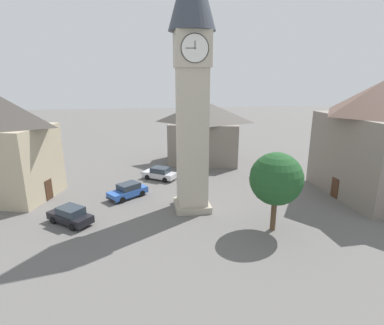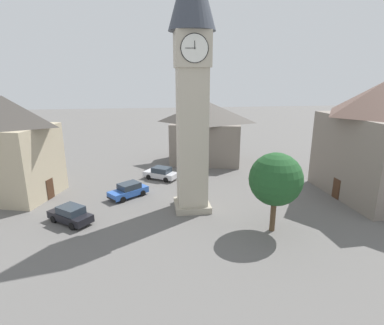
# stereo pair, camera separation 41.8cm
# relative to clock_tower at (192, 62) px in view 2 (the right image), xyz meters

# --- Properties ---
(ground_plane) EXTENTS (200.00, 200.00, 0.00)m
(ground_plane) POSITION_rel_clock_tower_xyz_m (-0.00, -0.00, -13.42)
(ground_plane) COLOR #605E5B
(clock_tower) EXTENTS (3.97, 3.97, 22.89)m
(clock_tower) POSITION_rel_clock_tower_xyz_m (0.00, 0.00, 0.00)
(clock_tower) COLOR #A59C89
(clock_tower) RESTS_ON ground
(car_blue_kerb) EXTENTS (4.26, 3.92, 1.53)m
(car_blue_kerb) POSITION_rel_clock_tower_xyz_m (10.83, 1.57, -12.66)
(car_blue_kerb) COLOR black
(car_blue_kerb) RESTS_ON ground
(car_silver_kerb) EXTENTS (4.37, 3.69, 1.53)m
(car_silver_kerb) POSITION_rel_clock_tower_xyz_m (2.61, -9.15, -12.66)
(car_silver_kerb) COLOR silver
(car_silver_kerb) RESTS_ON ground
(car_red_corner) EXTENTS (4.30, 3.85, 1.53)m
(car_red_corner) POSITION_rel_clock_tower_xyz_m (6.20, -3.69, -12.66)
(car_red_corner) COLOR #2D5BB7
(car_red_corner) RESTS_ON ground
(pedestrian) EXTENTS (0.37, 0.49, 1.69)m
(pedestrian) POSITION_rel_clock_tower_xyz_m (-9.13, -0.17, -12.41)
(pedestrian) COLOR #2D3351
(pedestrian) RESTS_ON ground
(tree) EXTENTS (4.23, 4.23, 6.57)m
(tree) POSITION_rel_clock_tower_xyz_m (-5.91, 5.32, -8.99)
(tree) COLOR brown
(tree) RESTS_ON ground
(building_shop_left) EXTENTS (8.34, 11.75, 11.90)m
(building_shop_left) POSITION_rel_clock_tower_xyz_m (-18.98, -0.52, -7.35)
(building_shop_left) COLOR slate
(building_shop_left) RESTS_ON ground
(building_terrace_right) EXTENTS (11.67, 9.46, 8.93)m
(building_terrace_right) POSITION_rel_clock_tower_xyz_m (-4.33, -16.26, -8.85)
(building_terrace_right) COLOR slate
(building_terrace_right) RESTS_ON ground
(building_corner_back) EXTENTS (9.98, 9.15, 10.48)m
(building_corner_back) POSITION_rel_clock_tower_xyz_m (17.96, -5.64, -8.08)
(building_corner_back) COLOR tan
(building_corner_back) RESTS_ON ground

